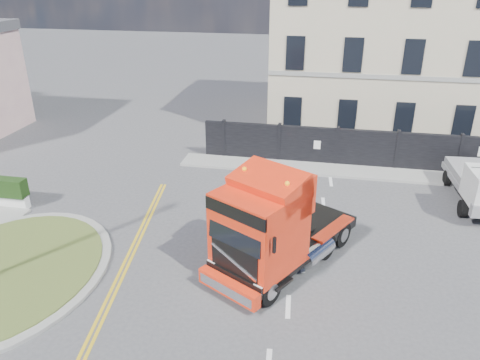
# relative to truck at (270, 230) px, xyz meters

# --- Properties ---
(ground) EXTENTS (120.00, 120.00, 0.00)m
(ground) POSITION_rel_truck_xyz_m (-1.84, 1.09, -1.66)
(ground) COLOR #424244
(ground) RESTS_ON ground
(traffic_island) EXTENTS (6.80, 6.80, 0.17)m
(traffic_island) POSITION_rel_truck_xyz_m (-8.84, -1.91, -1.57)
(traffic_island) COLOR gray
(traffic_island) RESTS_ON ground
(hoarding_fence) EXTENTS (18.80, 0.25, 2.00)m
(hoarding_fence) POSITION_rel_truck_xyz_m (4.71, 10.09, -0.66)
(hoarding_fence) COLOR black
(hoarding_fence) RESTS_ON ground
(georgian_building) EXTENTS (12.30, 10.30, 12.80)m
(georgian_building) POSITION_rel_truck_xyz_m (4.16, 17.59, 4.12)
(georgian_building) COLOR #B2AB8D
(georgian_building) RESTS_ON ground
(pavement_far) EXTENTS (20.00, 1.60, 0.12)m
(pavement_far) POSITION_rel_truck_xyz_m (4.16, 9.19, -1.60)
(pavement_far) COLOR gray
(pavement_far) RESTS_ON ground
(truck) EXTENTS (5.06, 6.48, 3.70)m
(truck) POSITION_rel_truck_xyz_m (0.00, 0.00, 0.00)
(truck) COLOR black
(truck) RESTS_ON ground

